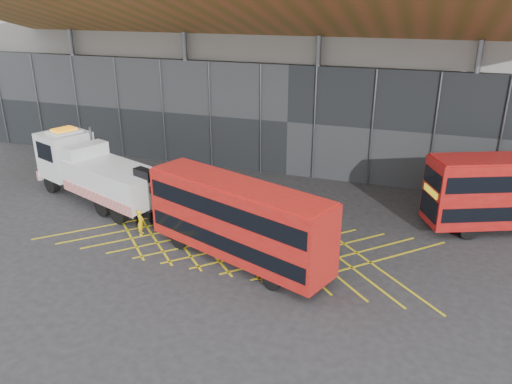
% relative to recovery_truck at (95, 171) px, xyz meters
% --- Properties ---
extents(ground_plane, '(120.00, 120.00, 0.00)m').
position_rel_recovery_truck_xyz_m(ground_plane, '(8.19, -2.45, -2.02)').
color(ground_plane, '#242426').
extents(road_markings, '(21.56, 7.16, 0.01)m').
position_rel_recovery_truck_xyz_m(road_markings, '(10.59, -2.45, -2.01)').
color(road_markings, gold).
rests_on(road_markings, ground_plane).
extents(construction_building, '(55.00, 23.97, 18.00)m').
position_rel_recovery_truck_xyz_m(construction_building, '(10.11, 15.94, 6.96)').
color(construction_building, gray).
rests_on(construction_building, ground_plane).
extents(recovery_truck, '(12.27, 6.61, 4.37)m').
position_rel_recovery_truck_xyz_m(recovery_truck, '(0.00, 0.00, 0.00)').
color(recovery_truck, black).
rests_on(recovery_truck, ground_plane).
extents(bus_towed, '(10.38, 5.83, 4.16)m').
position_rel_recovery_truck_xyz_m(bus_towed, '(11.40, -4.36, 0.29)').
color(bus_towed, '#AD140F').
rests_on(bus_towed, ground_plane).
extents(worker, '(0.49, 0.62, 1.48)m').
position_rel_recovery_truck_xyz_m(worker, '(5.25, -3.42, -1.28)').
color(worker, yellow).
rests_on(worker, ground_plane).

